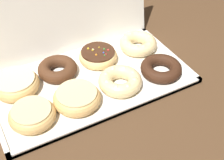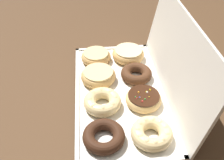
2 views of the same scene
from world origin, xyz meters
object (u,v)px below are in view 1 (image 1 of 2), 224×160
(donut_box, at_px, (91,81))
(cruller_donut_7, at_px, (138,43))
(chocolate_cake_ring_donut_3, at_px, (161,68))
(glazed_ring_donut_0, at_px, (32,115))
(chocolate_cake_ring_donut_5, at_px, (58,69))
(glazed_ring_donut_1, at_px, (77,98))
(sprinkle_donut_6, at_px, (98,56))
(glazed_ring_donut_4, at_px, (16,84))
(cruller_donut_2, at_px, (120,81))

(donut_box, xyz_separation_m, cruller_donut_7, (0.19, 0.06, 0.03))
(donut_box, bearing_deg, chocolate_cake_ring_donut_3, -19.62)
(glazed_ring_donut_0, bearing_deg, chocolate_cake_ring_donut_5, 49.28)
(glazed_ring_donut_0, bearing_deg, donut_box, 19.88)
(glazed_ring_donut_1, bearing_deg, cruller_donut_7, 26.19)
(glazed_ring_donut_0, relative_size, cruller_donut_7, 0.98)
(glazed_ring_donut_0, relative_size, sprinkle_donut_6, 1.00)
(chocolate_cake_ring_donut_3, height_order, sprinkle_donut_6, sprinkle_donut_6)
(glazed_ring_donut_0, height_order, glazed_ring_donut_4, glazed_ring_donut_4)
(glazed_ring_donut_1, bearing_deg, chocolate_cake_ring_donut_3, -0.37)
(glazed_ring_donut_0, distance_m, cruller_donut_7, 0.40)
(chocolate_cake_ring_donut_5, distance_m, sprinkle_donut_6, 0.13)
(cruller_donut_2, distance_m, chocolate_cake_ring_donut_5, 0.18)
(donut_box, xyz_separation_m, chocolate_cake_ring_donut_3, (0.19, -0.07, 0.02))
(cruller_donut_2, height_order, chocolate_cake_ring_donut_3, cruller_donut_2)
(glazed_ring_donut_0, xyz_separation_m, chocolate_cake_ring_donut_5, (0.12, 0.13, -0.00))
(sprinkle_donut_6, bearing_deg, chocolate_cake_ring_donut_5, 179.97)
(donut_box, relative_size, chocolate_cake_ring_donut_5, 4.93)
(chocolate_cake_ring_donut_3, height_order, cruller_donut_7, cruller_donut_7)
(glazed_ring_donut_1, relative_size, glazed_ring_donut_4, 0.98)
(sprinkle_donut_6, bearing_deg, glazed_ring_donut_4, -177.57)
(glazed_ring_donut_1, relative_size, cruller_donut_7, 1.05)
(chocolate_cake_ring_donut_3, bearing_deg, cruller_donut_7, 87.49)
(chocolate_cake_ring_donut_5, distance_m, cruller_donut_7, 0.26)
(donut_box, height_order, sprinkle_donut_6, sprinkle_donut_6)
(donut_box, height_order, glazed_ring_donut_0, glazed_ring_donut_0)
(sprinkle_donut_6, relative_size, cruller_donut_7, 0.98)
(cruller_donut_7, bearing_deg, glazed_ring_donut_1, -153.81)
(glazed_ring_donut_1, height_order, cruller_donut_7, same)
(glazed_ring_donut_4, height_order, sprinkle_donut_6, glazed_ring_donut_4)
(glazed_ring_donut_0, xyz_separation_m, cruller_donut_7, (0.38, 0.13, 0.00))
(glazed_ring_donut_0, height_order, glazed_ring_donut_1, same)
(glazed_ring_donut_0, xyz_separation_m, glazed_ring_donut_4, (-0.00, 0.12, 0.00))
(donut_box, relative_size, sprinkle_donut_6, 4.79)
(glazed_ring_donut_0, relative_size, chocolate_cake_ring_donut_3, 0.97)
(chocolate_cake_ring_donut_5, xyz_separation_m, cruller_donut_7, (0.26, -0.01, 0.00))
(donut_box, height_order, glazed_ring_donut_1, glazed_ring_donut_1)
(glazed_ring_donut_0, distance_m, chocolate_cake_ring_donut_5, 0.18)
(cruller_donut_2, relative_size, sprinkle_donut_6, 1.04)
(donut_box, height_order, chocolate_cake_ring_donut_5, chocolate_cake_ring_donut_5)
(glazed_ring_donut_4, distance_m, cruller_donut_7, 0.38)
(chocolate_cake_ring_donut_5, height_order, sprinkle_donut_6, sprinkle_donut_6)
(cruller_donut_2, height_order, chocolate_cake_ring_donut_5, cruller_donut_2)
(glazed_ring_donut_0, relative_size, glazed_ring_donut_4, 0.91)
(chocolate_cake_ring_donut_5, relative_size, cruller_donut_7, 0.96)
(chocolate_cake_ring_donut_5, bearing_deg, glazed_ring_donut_1, -89.93)
(glazed_ring_donut_1, height_order, cruller_donut_2, same)
(cruller_donut_2, xyz_separation_m, chocolate_cake_ring_donut_5, (-0.13, 0.13, -0.00))
(donut_box, distance_m, glazed_ring_donut_1, 0.10)
(cruller_donut_7, bearing_deg, sprinkle_donut_6, 177.87)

